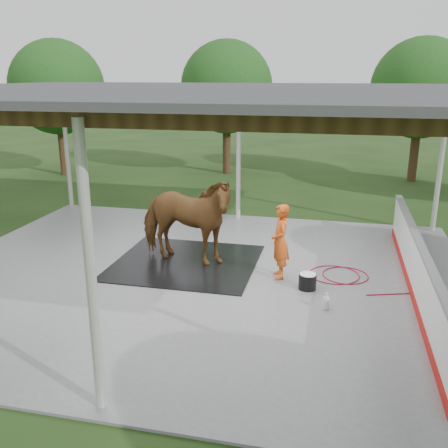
% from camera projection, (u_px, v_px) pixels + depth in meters
% --- Properties ---
extents(ground, '(100.00, 100.00, 0.00)m').
position_uv_depth(ground, '(197.00, 277.00, 11.18)').
color(ground, '#1E3814').
extents(concrete_slab, '(12.00, 10.00, 0.05)m').
position_uv_depth(concrete_slab, '(197.00, 276.00, 11.17)').
color(concrete_slab, slate).
rests_on(concrete_slab, ground).
extents(pavilion_structure, '(12.60, 10.60, 4.05)m').
position_uv_depth(pavilion_structure, '(193.00, 94.00, 10.02)').
color(pavilion_structure, beige).
rests_on(pavilion_structure, ground).
extents(dasher_board, '(0.16, 8.00, 1.15)m').
position_uv_depth(dasher_board, '(416.00, 270.00, 10.02)').
color(dasher_board, '#AB130E').
rests_on(dasher_board, concrete_slab).
extents(tree_belt, '(28.00, 28.00, 5.80)m').
position_uv_depth(tree_belt, '(218.00, 101.00, 10.85)').
color(tree_belt, '#382314').
rests_on(tree_belt, ground).
extents(rubber_mat, '(3.31, 3.10, 0.02)m').
position_uv_depth(rubber_mat, '(186.00, 262.00, 11.86)').
color(rubber_mat, black).
rests_on(rubber_mat, concrete_slab).
extents(horse, '(2.62, 1.49, 2.09)m').
position_uv_depth(horse, '(185.00, 220.00, 11.55)').
color(horse, brown).
rests_on(horse, rubber_mat).
extents(handler, '(0.57, 0.70, 1.65)m').
position_uv_depth(handler, '(280.00, 242.00, 10.81)').
color(handler, '#CC4E15').
rests_on(handler, concrete_slab).
extents(wash_bucket, '(0.37, 0.37, 0.34)m').
position_uv_depth(wash_bucket, '(307.00, 281.00, 10.38)').
color(wash_bucket, black).
rests_on(wash_bucket, concrete_slab).
extents(soap_bottle_a, '(0.18, 0.18, 0.34)m').
position_uv_depth(soap_bottle_a, '(326.00, 301.00, 9.49)').
color(soap_bottle_a, silver).
rests_on(soap_bottle_a, concrete_slab).
extents(soap_bottle_b, '(0.11, 0.11, 0.21)m').
position_uv_depth(soap_bottle_b, '(311.00, 280.00, 10.59)').
color(soap_bottle_b, '#338CD8').
rests_on(soap_bottle_b, concrete_slab).
extents(hose_coil, '(2.55, 1.52, 0.02)m').
position_uv_depth(hose_coil, '(340.00, 275.00, 11.11)').
color(hose_coil, '#A20B2B').
rests_on(hose_coil, concrete_slab).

